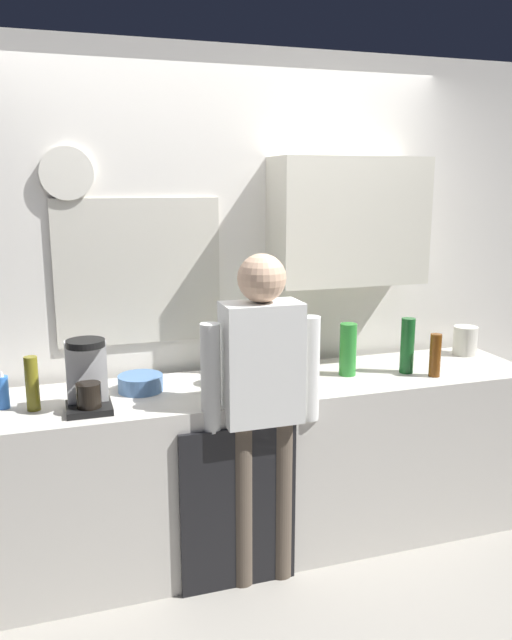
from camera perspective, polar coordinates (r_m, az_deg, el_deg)
ground_plane at (r=3.38m, az=0.47°, el=-22.10°), size 8.00×8.00×0.00m
kitchen_counter at (r=3.40m, az=-1.15°, el=-13.09°), size 3.18×0.64×0.90m
dishwasher_panel at (r=3.11m, az=-1.55°, el=-16.64°), size 0.56×0.02×0.81m
back_wall_assembly at (r=3.52m, az=-1.95°, el=3.25°), size 4.78×0.42×2.60m
coffee_maker at (r=2.96m, az=-14.94°, el=-5.07°), size 0.20×0.20×0.33m
bottle_green_wine at (r=3.50m, az=13.45°, el=-2.25°), size 0.07×0.07×0.30m
bottle_olive_oil at (r=3.03m, az=-19.48°, el=-5.41°), size 0.06×0.06×0.25m
bottle_amber_beer at (r=3.48m, az=15.81°, el=-3.07°), size 0.06×0.06×0.23m
bottle_clear_soda at (r=3.40m, az=8.27°, el=-2.64°), size 0.09×0.09×0.28m
cup_yellow_cup at (r=3.40m, az=3.43°, el=-4.24°), size 0.07×0.07×0.08m
mixing_bowl at (r=3.19m, az=-10.35°, el=-5.60°), size 0.22×0.22×0.08m
potted_plant at (r=3.20m, az=-1.86°, el=-3.60°), size 0.15×0.15×0.23m
dish_soap at (r=3.11m, az=-21.83°, el=-6.01°), size 0.06×0.06×0.18m
storage_canister at (r=3.98m, az=18.29°, el=-1.76°), size 0.14×0.14×0.17m
person_at_sink at (r=2.95m, az=0.50°, el=-6.70°), size 0.57×0.22×1.60m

